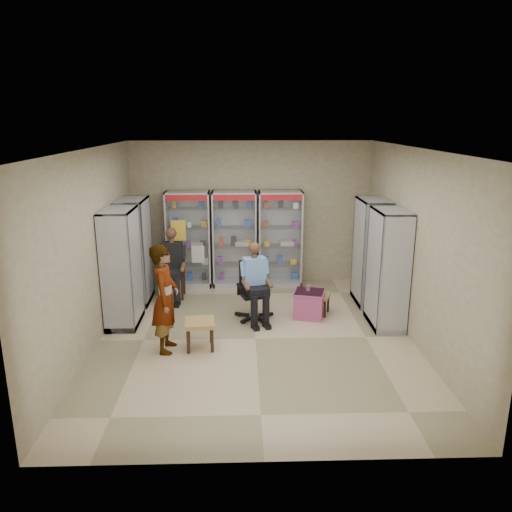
{
  "coord_description": "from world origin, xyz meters",
  "views": [
    {
      "loc": [
        -0.23,
        -7.4,
        3.42
      ],
      "look_at": [
        0.03,
        0.7,
        1.19
      ],
      "focal_mm": 35.0,
      "sensor_mm": 36.0,
      "label": 1
    }
  ],
  "objects_px": {
    "cabinet_back_left": "(189,240)",
    "seated_shopkeeper": "(254,284)",
    "pink_trunk": "(309,304)",
    "cabinet_back_mid": "(235,239)",
    "wooden_chair": "(174,274)",
    "cabinet_back_right": "(280,239)",
    "woven_stool_a": "(318,304)",
    "cabinet_left_near": "(122,268)",
    "cabinet_right_near": "(388,269)",
    "woven_stool_b": "(200,334)",
    "standing_man": "(165,298)",
    "office_chair": "(254,291)",
    "cabinet_right_far": "(371,252)",
    "cabinet_left_far": "(135,251)"
  },
  "relations": [
    {
      "from": "cabinet_back_right",
      "to": "pink_trunk",
      "type": "xyz_separation_m",
      "value": [
        0.38,
        -1.83,
        -0.76
      ]
    },
    {
      "from": "cabinet_back_right",
      "to": "seated_shopkeeper",
      "type": "distance_m",
      "value": 2.04
    },
    {
      "from": "cabinet_right_far",
      "to": "pink_trunk",
      "type": "distance_m",
      "value": 1.62
    },
    {
      "from": "cabinet_left_near",
      "to": "seated_shopkeeper",
      "type": "height_order",
      "value": "cabinet_left_near"
    },
    {
      "from": "cabinet_right_far",
      "to": "standing_man",
      "type": "distance_m",
      "value": 4.09
    },
    {
      "from": "cabinet_back_right",
      "to": "pink_trunk",
      "type": "distance_m",
      "value": 2.02
    },
    {
      "from": "cabinet_back_right",
      "to": "wooden_chair",
      "type": "distance_m",
      "value": 2.33
    },
    {
      "from": "cabinet_back_right",
      "to": "pink_trunk",
      "type": "height_order",
      "value": "cabinet_back_right"
    },
    {
      "from": "cabinet_right_far",
      "to": "cabinet_right_near",
      "type": "bearing_deg",
      "value": -180.0
    },
    {
      "from": "cabinet_back_left",
      "to": "cabinet_back_mid",
      "type": "relative_size",
      "value": 1.0
    },
    {
      "from": "pink_trunk",
      "to": "cabinet_back_mid",
      "type": "bearing_deg",
      "value": 126.07
    },
    {
      "from": "cabinet_back_right",
      "to": "seated_shopkeeper",
      "type": "bearing_deg",
      "value": -107.34
    },
    {
      "from": "pink_trunk",
      "to": "woven_stool_b",
      "type": "xyz_separation_m",
      "value": [
        -1.85,
        -1.2,
        -0.02
      ]
    },
    {
      "from": "cabinet_back_right",
      "to": "cabinet_back_left",
      "type": "bearing_deg",
      "value": 180.0
    },
    {
      "from": "cabinet_back_right",
      "to": "woven_stool_a",
      "type": "xyz_separation_m",
      "value": [
        0.58,
        -1.69,
        -0.81
      ]
    },
    {
      "from": "woven_stool_a",
      "to": "seated_shopkeeper",
      "type": "bearing_deg",
      "value": -169.08
    },
    {
      "from": "cabinet_back_mid",
      "to": "cabinet_left_far",
      "type": "distance_m",
      "value": 2.1
    },
    {
      "from": "woven_stool_a",
      "to": "cabinet_back_mid",
      "type": "bearing_deg",
      "value": 132.07
    },
    {
      "from": "cabinet_left_near",
      "to": "office_chair",
      "type": "xyz_separation_m",
      "value": [
        2.23,
        0.16,
        -0.48
      ]
    },
    {
      "from": "cabinet_back_right",
      "to": "standing_man",
      "type": "xyz_separation_m",
      "value": [
        -1.96,
        -3.08,
        -0.17
      ]
    },
    {
      "from": "cabinet_back_left",
      "to": "cabinet_left_near",
      "type": "relative_size",
      "value": 1.0
    },
    {
      "from": "cabinet_back_right",
      "to": "cabinet_right_near",
      "type": "height_order",
      "value": "same"
    },
    {
      "from": "cabinet_right_far",
      "to": "wooden_chair",
      "type": "relative_size",
      "value": 2.13
    },
    {
      "from": "cabinet_back_mid",
      "to": "cabinet_left_near",
      "type": "bearing_deg",
      "value": -132.8
    },
    {
      "from": "pink_trunk",
      "to": "office_chair",
      "type": "bearing_deg",
      "value": -177.81
    },
    {
      "from": "cabinet_back_mid",
      "to": "cabinet_back_right",
      "type": "height_order",
      "value": "same"
    },
    {
      "from": "cabinet_right_near",
      "to": "pink_trunk",
      "type": "xyz_separation_m",
      "value": [
        -1.25,
        0.4,
        -0.76
      ]
    },
    {
      "from": "cabinet_left_far",
      "to": "woven_stool_a",
      "type": "bearing_deg",
      "value": 77.39
    },
    {
      "from": "cabinet_back_right",
      "to": "standing_man",
      "type": "distance_m",
      "value": 3.65
    },
    {
      "from": "cabinet_right_far",
      "to": "seated_shopkeeper",
      "type": "height_order",
      "value": "cabinet_right_far"
    },
    {
      "from": "office_chair",
      "to": "cabinet_back_mid",
      "type": "bearing_deg",
      "value": 85.35
    },
    {
      "from": "cabinet_back_mid",
      "to": "cabinet_back_right",
      "type": "xyz_separation_m",
      "value": [
        0.95,
        0.0,
        0.0
      ]
    },
    {
      "from": "cabinet_left_near",
      "to": "woven_stool_a",
      "type": "relative_size",
      "value": 5.37
    },
    {
      "from": "cabinet_back_mid",
      "to": "standing_man",
      "type": "relative_size",
      "value": 1.2
    },
    {
      "from": "office_chair",
      "to": "woven_stool_a",
      "type": "xyz_separation_m",
      "value": [
        1.18,
        0.18,
        -0.33
      ]
    },
    {
      "from": "cabinet_back_left",
      "to": "cabinet_back_right",
      "type": "xyz_separation_m",
      "value": [
        1.9,
        0.0,
        0.0
      ]
    },
    {
      "from": "cabinet_back_mid",
      "to": "seated_shopkeeper",
      "type": "height_order",
      "value": "cabinet_back_mid"
    },
    {
      "from": "seated_shopkeeper",
      "to": "wooden_chair",
      "type": "bearing_deg",
      "value": 127.24
    },
    {
      "from": "wooden_chair",
      "to": "woven_stool_b",
      "type": "bearing_deg",
      "value": -73.37
    },
    {
      "from": "cabinet_right_near",
      "to": "woven_stool_b",
      "type": "xyz_separation_m",
      "value": [
        -3.09,
        -0.8,
        -0.78
      ]
    },
    {
      "from": "cabinet_back_right",
      "to": "woven_stool_b",
      "type": "bearing_deg",
      "value": -115.79
    },
    {
      "from": "office_chair",
      "to": "standing_man",
      "type": "height_order",
      "value": "standing_man"
    },
    {
      "from": "wooden_chair",
      "to": "seated_shopkeeper",
      "type": "distance_m",
      "value": 1.96
    },
    {
      "from": "cabinet_left_near",
      "to": "woven_stool_a",
      "type": "bearing_deg",
      "value": 95.66
    },
    {
      "from": "cabinet_back_mid",
      "to": "seated_shopkeeper",
      "type": "distance_m",
      "value": 1.98
    },
    {
      "from": "wooden_chair",
      "to": "woven_stool_b",
      "type": "relative_size",
      "value": 2.1
    },
    {
      "from": "cabinet_right_near",
      "to": "cabinet_back_right",
      "type": "bearing_deg",
      "value": 36.16
    },
    {
      "from": "cabinet_back_right",
      "to": "woven_stool_b",
      "type": "xyz_separation_m",
      "value": [
        -1.46,
        -3.03,
        -0.78
      ]
    },
    {
      "from": "standing_man",
      "to": "wooden_chair",
      "type": "bearing_deg",
      "value": 6.97
    },
    {
      "from": "cabinet_back_left",
      "to": "seated_shopkeeper",
      "type": "relative_size",
      "value": 1.52
    }
  ]
}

